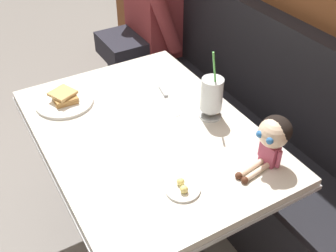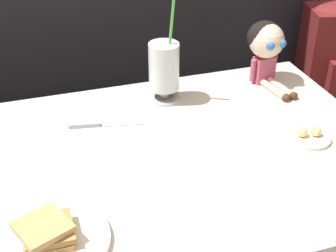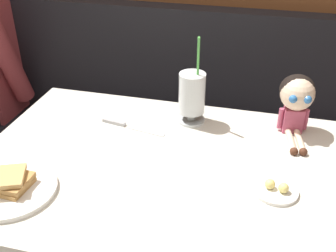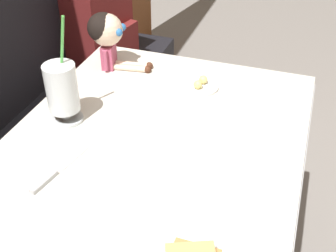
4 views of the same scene
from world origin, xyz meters
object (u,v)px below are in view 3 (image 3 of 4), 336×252
butter_saucer (276,190)px  butter_knife (123,124)px  toast_plate (10,187)px  milkshake_glass (192,95)px  seated_doll (297,97)px

butter_saucer → butter_knife: butter_saucer is taller
toast_plate → butter_knife: toast_plate is taller
butter_knife → toast_plate: bearing=-113.0°
milkshake_glass → butter_saucer: milkshake_glass is taller
butter_saucer → seated_doll: size_ratio=0.53×
toast_plate → butter_knife: 0.44m
butter_saucer → seated_doll: 0.36m
seated_doll → butter_saucer: bearing=-96.6°
toast_plate → seated_doll: bearing=35.1°
toast_plate → seated_doll: size_ratio=1.11×
butter_saucer → seated_doll: bearing=83.4°
butter_knife → seated_doll: seated_doll is taller
butter_knife → seated_doll: 0.58m
toast_plate → butter_saucer: toast_plate is taller
milkshake_glass → butter_saucer: (0.30, -0.32, -0.09)m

